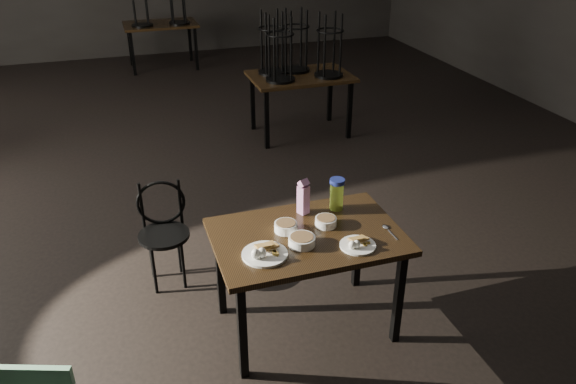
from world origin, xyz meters
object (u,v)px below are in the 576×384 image
object	(u,v)px
juice_carton	(303,198)
main_table	(307,244)
water_bottle	(337,194)
bentwood_chair	(163,225)

from	to	relation	value
juice_carton	main_table	bearing A→B (deg)	-103.61
juice_carton	water_bottle	distance (m)	0.24
main_table	juice_carton	distance (m)	0.33
juice_carton	bentwood_chair	bearing A→B (deg)	146.63
juice_carton	bentwood_chair	size ratio (longest dim) A/B	0.32
juice_carton	bentwood_chair	xyz separation A→B (m)	(-0.90, 0.59, -0.39)
water_bottle	bentwood_chair	world-z (taller)	water_bottle
main_table	bentwood_chair	xyz separation A→B (m)	(-0.84, 0.85, -0.20)
main_table	juice_carton	world-z (taller)	juice_carton
juice_carton	bentwood_chair	distance (m)	1.15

